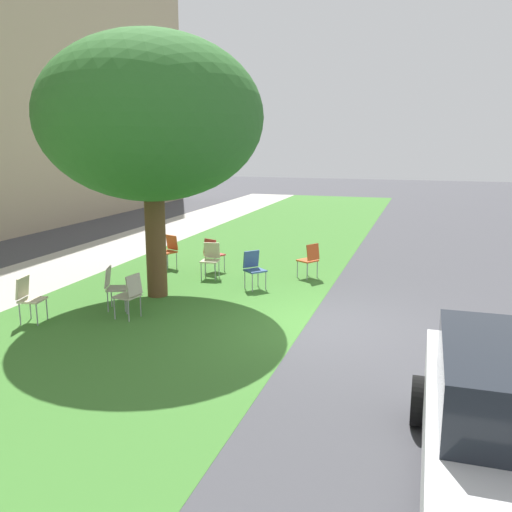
% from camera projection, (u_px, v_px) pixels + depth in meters
% --- Properties ---
extents(ground, '(80.00, 80.00, 0.00)m').
position_uv_depth(ground, '(317.00, 325.00, 10.18)').
color(ground, '#424247').
extents(grass_verge, '(48.00, 6.00, 0.01)m').
position_uv_depth(grass_verge, '(162.00, 309.00, 11.12)').
color(grass_verge, '#3D752D').
rests_on(grass_verge, ground).
extents(street_tree, '(4.69, 4.69, 5.57)m').
position_uv_depth(street_tree, '(151.00, 118.00, 11.32)').
color(street_tree, brown).
rests_on(street_tree, ground).
extents(chair_0, '(0.55, 0.54, 0.88)m').
position_uv_depth(chair_0, '(169.00, 249.00, 14.66)').
color(chair_0, '#C64C1E').
rests_on(chair_0, ground).
extents(chair_1, '(0.59, 0.59, 0.88)m').
position_uv_depth(chair_1, '(254.00, 267.00, 12.58)').
color(chair_1, '#335184').
rests_on(chair_1, ground).
extents(chair_2, '(0.55, 0.54, 0.88)m').
position_uv_depth(chair_2, '(213.00, 252.00, 14.20)').
color(chair_2, '#B7332D').
rests_on(chair_2, ground).
extents(chair_3, '(0.46, 0.46, 0.88)m').
position_uv_depth(chair_3, '(211.00, 257.00, 13.58)').
color(chair_3, beige).
rests_on(chair_3, ground).
extents(chair_4, '(0.48, 0.48, 0.88)m').
position_uv_depth(chair_4, '(130.00, 293.00, 10.44)').
color(chair_4, '#ADA393').
rests_on(chair_4, ground).
extents(chair_5, '(0.57, 0.58, 0.88)m').
position_uv_depth(chair_5, '(310.00, 258.00, 13.53)').
color(chair_5, '#C64C1E').
rests_on(chair_5, ground).
extents(chair_6, '(0.48, 0.48, 0.88)m').
position_uv_depth(chair_6, '(29.00, 296.00, 10.23)').
color(chair_6, beige).
rests_on(chair_6, ground).
extents(chair_7, '(0.53, 0.54, 0.88)m').
position_uv_depth(chair_7, '(114.00, 285.00, 11.01)').
color(chair_7, '#ADA393').
rests_on(chair_7, ground).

